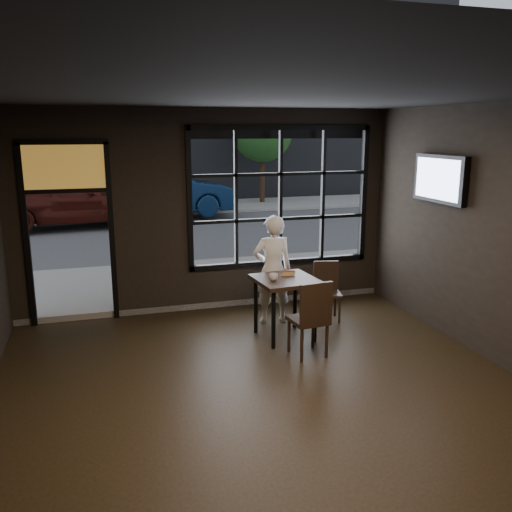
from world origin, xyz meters
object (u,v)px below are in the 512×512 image
object	(u,v)px
chair_near	(308,317)
navy_car	(160,192)
man	(273,269)
cafe_table	(285,308)

from	to	relation	value
chair_near	navy_car	distance (m)	11.52
chair_near	man	distance (m)	1.36
chair_near	navy_car	size ratio (longest dim) A/B	0.21
navy_car	cafe_table	bearing A→B (deg)	176.34
chair_near	man	bearing A→B (deg)	-94.36
chair_near	navy_car	bearing A→B (deg)	-93.84
cafe_table	chair_near	xyz separation A→B (m)	(0.08, -0.67, 0.08)
chair_near	man	world-z (taller)	man
cafe_table	navy_car	distance (m)	10.86
man	navy_car	distance (m)	10.19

